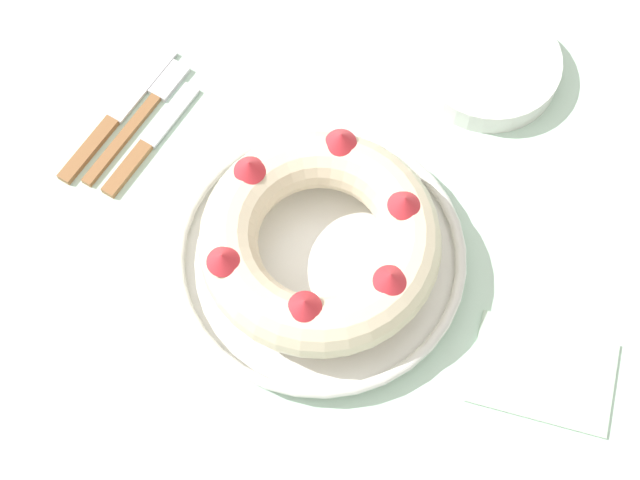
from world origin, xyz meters
TOP-DOWN VIEW (x-y plane):
  - ground_plane at (0.00, 0.00)m, footprint 8.00×8.00m
  - dining_table at (0.00, 0.00)m, footprint 1.50×1.11m
  - serving_dish at (-0.01, 0.01)m, footprint 0.31×0.31m
  - bundt_cake at (-0.01, 0.01)m, footprint 0.25×0.25m
  - fork at (-0.28, 0.06)m, footprint 0.02×0.18m
  - serving_knife at (-0.30, 0.03)m, footprint 0.02×0.20m
  - cake_knife at (-0.25, 0.03)m, footprint 0.02×0.16m
  - side_bowl at (0.03, 0.32)m, footprint 0.16×0.16m
  - napkin at (0.24, 0.03)m, footprint 0.16×0.13m

SIDE VIEW (x-z plane):
  - ground_plane at x=0.00m, z-range 0.00..0.00m
  - dining_table at x=0.00m, z-range 0.30..1.08m
  - napkin at x=0.24m, z-range 0.77..0.78m
  - fork at x=-0.28m, z-range 0.77..0.78m
  - serving_knife at x=-0.30m, z-range 0.77..0.78m
  - cake_knife at x=-0.25m, z-range 0.77..0.78m
  - serving_dish at x=-0.01m, z-range 0.77..0.80m
  - side_bowl at x=0.03m, z-range 0.77..0.80m
  - bundt_cake at x=-0.01m, z-range 0.80..0.87m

